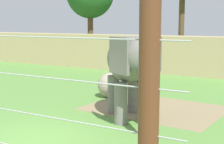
% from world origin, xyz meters
% --- Properties ---
extents(ground_plane, '(120.00, 120.00, 0.00)m').
position_xyz_m(ground_plane, '(0.00, 0.00, 0.00)').
color(ground_plane, '#609342').
extents(dirt_patch, '(5.17, 4.05, 0.01)m').
position_xyz_m(dirt_patch, '(1.53, 4.93, 0.00)').
color(dirt_patch, '#937F5B').
rests_on(dirt_patch, ground).
extents(embankment_wall, '(36.00, 1.80, 2.39)m').
position_xyz_m(embankment_wall, '(0.00, 13.88, 1.19)').
color(embankment_wall, tan).
rests_on(embankment_wall, ground).
extents(elephant, '(3.03, 3.32, 2.83)m').
position_xyz_m(elephant, '(1.40, 3.04, 1.88)').
color(elephant, slate).
rests_on(elephant, ground).
extents(enrichment_ball, '(1.08, 1.08, 1.08)m').
position_xyz_m(enrichment_ball, '(-0.90, 5.71, 0.54)').
color(enrichment_ball, tan).
rests_on(enrichment_ball, ground).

